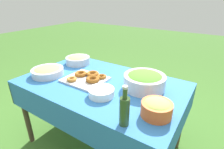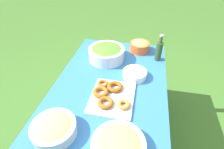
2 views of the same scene
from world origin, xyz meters
The scene contains 9 objects.
ground_plane centered at (0.00, 0.00, 0.00)m, with size 14.00×14.00×0.00m, color #3D6B28.
picnic_table centered at (0.00, 0.00, 0.64)m, with size 1.46×0.90×0.73m.
salad_bowl centered at (-0.37, -0.11, 0.81)m, with size 0.34×0.34×0.14m.
pasta_bowl centered at (0.50, -0.24, 0.78)m, with size 0.27×0.27×0.10m.
donut_platter centered at (0.14, 0.03, 0.75)m, with size 0.37×0.33×0.05m.
plate_stack centered at (-0.14, 0.18, 0.76)m, with size 0.20×0.20×0.06m.
olive_oil_bottle centered at (-0.45, 0.38, 0.84)m, with size 0.06×0.06×0.26m.
bread_bowl centered at (0.53, 0.16, 0.78)m, with size 0.30×0.30×0.08m.
fruit_bowl centered at (-0.58, 0.19, 0.79)m, with size 0.20×0.20×0.12m.
Camera 2 is at (1.04, 0.22, 1.67)m, focal length 28.00 mm.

